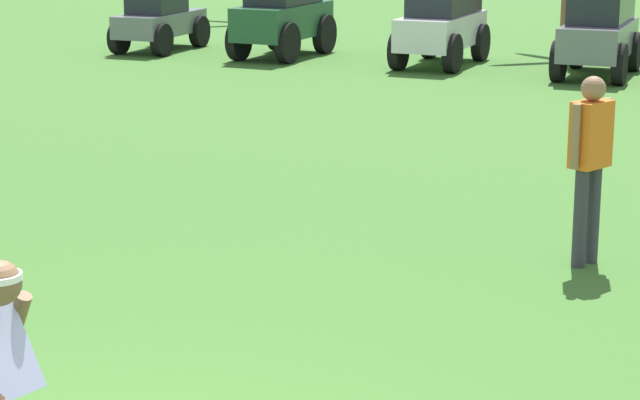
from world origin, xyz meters
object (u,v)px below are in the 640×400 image
teammate_near_sideline (590,153)px  parked_car_slot_a (159,21)px  parked_car_slot_b (283,16)px  parked_car_slot_c (442,24)px  parked_car_slot_d (599,32)px

teammate_near_sideline → parked_car_slot_a: 14.95m
teammate_near_sideline → parked_car_slot_b: 13.39m
parked_car_slot_c → parked_car_slot_d: bearing=-2.9°
parked_car_slot_c → parked_car_slot_a: bearing=-176.0°
parked_car_slot_d → parked_car_slot_b: bearing=-179.4°
teammate_near_sideline → parked_car_slot_b: teammate_near_sideline is taller
parked_car_slot_a → parked_car_slot_d: (8.34, 0.25, 0.16)m
parked_car_slot_a → parked_car_slot_d: size_ratio=0.92×
teammate_near_sideline → parked_car_slot_d: (-2.39, 10.66, -0.22)m
parked_car_slot_b → parked_car_slot_d: size_ratio=0.96×
parked_car_slot_a → parked_car_slot_b: parked_car_slot_b is taller
teammate_near_sideline → parked_car_slot_a: bearing=135.8°
parked_car_slot_b → parked_car_slot_d: parked_car_slot_b is taller
parked_car_slot_a → parked_car_slot_d: parked_car_slot_d is taller
teammate_near_sideline → parked_car_slot_c: 11.98m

